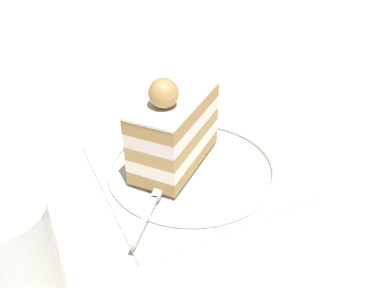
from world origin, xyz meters
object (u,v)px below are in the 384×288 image
(dessert_plate, at_px, (192,170))
(drink_glass_near, at_px, (18,263))
(fork, at_px, (152,204))
(cake_slice, at_px, (174,129))

(dessert_plate, height_order, drink_glass_near, drink_glass_near)
(fork, bearing_deg, dessert_plate, -155.09)
(fork, height_order, drink_glass_near, drink_glass_near)
(cake_slice, distance_m, fork, 0.09)
(dessert_plate, height_order, cake_slice, cake_slice)
(fork, bearing_deg, drink_glass_near, 10.02)
(cake_slice, bearing_deg, drink_glass_near, 21.07)
(dessert_plate, xyz_separation_m, cake_slice, (0.01, -0.02, 0.05))
(fork, distance_m, drink_glass_near, 0.14)
(dessert_plate, relative_size, drink_glass_near, 2.37)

